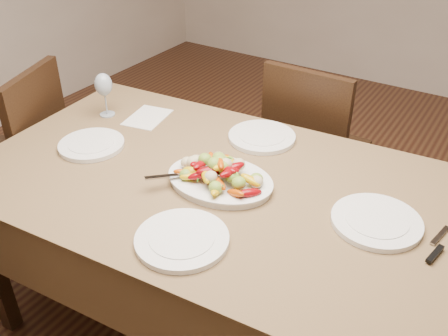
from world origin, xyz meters
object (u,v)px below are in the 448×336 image
plate_left (92,145)px  plate_far (262,137)px  dining_table (224,263)px  plate_right (376,222)px  serving_platter (220,182)px  chair_far (317,149)px  wine_glass (105,94)px  plate_near (182,240)px  chair_left (12,162)px

plate_left → plate_far: size_ratio=0.95×
dining_table → plate_left: plate_left is taller
plate_right → plate_far: size_ratio=1.04×
plate_left → serving_platter: bearing=5.1°
serving_platter → chair_far: bearing=89.3°
plate_far → serving_platter: bearing=-84.5°
plate_left → chair_far: bearing=58.0°
plate_right → chair_far: bearing=123.0°
dining_table → chair_far: chair_far is taller
plate_left → wine_glass: 0.30m
chair_far → plate_left: bearing=59.5°
chair_far → plate_near: chair_far is taller
wine_glass → plate_right: bearing=-5.0°
serving_platter → plate_far: 0.37m
chair_left → plate_near: chair_left is taller
serving_platter → wine_glass: bearing=165.1°
chair_far → chair_left: size_ratio=1.00×
chair_far → serving_platter: size_ratio=2.57×
chair_left → plate_left: size_ratio=3.72×
chair_far → plate_near: bearing=94.2°
dining_table → serving_platter: (-0.01, -0.02, 0.39)m
plate_left → wine_glass: size_ratio=1.25×
serving_platter → plate_far: serving_platter is taller
plate_right → plate_near: bearing=-139.4°
chair_far → chair_left: same height
dining_table → plate_left: bearing=-173.3°
wine_glass → plate_left: bearing=-58.8°
plate_right → plate_near: 0.61m
plate_near → wine_glass: 0.94m
plate_far → wine_glass: bearing=-165.5°
plate_left → plate_near: bearing=-22.4°
plate_right → serving_platter: bearing=-171.4°
plate_near → plate_far: bearing=98.7°
plate_left → plate_right: 1.10m
serving_platter → plate_near: (0.07, -0.31, -0.00)m
dining_table → plate_right: 0.65m
dining_table → serving_platter: 0.39m
plate_far → plate_left: bearing=-142.0°
plate_left → plate_near: (0.64, -0.26, 0.00)m
serving_platter → plate_right: bearing=8.6°
plate_far → plate_near: (0.10, -0.68, 0.00)m
chair_left → plate_near: (1.24, -0.28, 0.29)m
chair_far → plate_left: chair_far is taller
chair_left → plate_far: size_ratio=3.52×
plate_near → wine_glass: size_ratio=1.38×
chair_far → plate_far: 0.59m
dining_table → plate_right: (0.52, 0.06, 0.39)m
chair_left → wine_glass: wine_glass is taller
plate_far → dining_table: bearing=-83.2°
plate_near → wine_glass: wine_glass is taller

